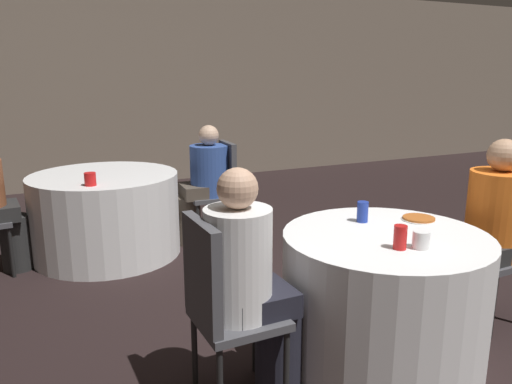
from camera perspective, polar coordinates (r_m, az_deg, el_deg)
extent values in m
plane|color=black|center=(3.14, 13.30, -17.14)|extent=(16.00, 16.00, 0.00)
cube|color=gray|center=(7.42, -11.75, 11.90)|extent=(16.00, 0.06, 2.80)
cylinder|color=white|center=(2.94, 14.29, -11.45)|extent=(1.13, 1.13, 0.72)
cylinder|color=white|center=(4.58, -16.75, -2.47)|extent=(1.27, 1.27, 0.72)
cube|color=#47474C|center=(3.52, 25.37, -6.84)|extent=(0.41, 0.41, 0.04)
cylinder|color=black|center=(3.39, 25.46, -11.81)|extent=(0.03, 0.03, 0.41)
cylinder|color=black|center=(3.58, 21.13, -10.01)|extent=(0.03, 0.03, 0.41)
cylinder|color=black|center=(3.83, 24.60, -8.81)|extent=(0.03, 0.03, 0.41)
cube|color=#47474C|center=(2.47, -2.00, -14.20)|extent=(0.41, 0.41, 0.04)
cube|color=#47474C|center=(2.30, -6.20, -9.20)|extent=(0.06, 0.38, 0.49)
cylinder|color=black|center=(2.78, -0.13, -16.15)|extent=(0.03, 0.03, 0.41)
cylinder|color=black|center=(2.52, 3.48, -19.56)|extent=(0.03, 0.03, 0.41)
cylinder|color=black|center=(2.66, -7.03, -17.63)|extent=(0.03, 0.03, 0.41)
cylinder|color=black|center=(4.69, -26.47, -4.95)|extent=(0.03, 0.03, 0.41)
cylinder|color=black|center=(4.37, -26.15, -6.23)|extent=(0.03, 0.03, 0.41)
cube|color=#47474C|center=(4.74, -5.28, -0.53)|extent=(0.42, 0.42, 0.04)
cube|color=#47474C|center=(4.73, -3.26, 2.78)|extent=(0.07, 0.38, 0.49)
cylinder|color=black|center=(4.60, -6.63, -3.94)|extent=(0.03, 0.03, 0.41)
cylinder|color=black|center=(4.91, -7.70, -2.82)|extent=(0.03, 0.03, 0.41)
cylinder|color=black|center=(4.69, -2.62, -3.49)|extent=(0.03, 0.03, 0.41)
cylinder|color=black|center=(5.00, -3.92, -2.42)|extent=(0.03, 0.03, 0.41)
cylinder|color=black|center=(2.66, 2.57, -17.15)|extent=(0.24, 0.24, 0.45)
cube|color=black|center=(2.48, 0.36, -12.25)|extent=(0.33, 0.31, 0.12)
cylinder|color=white|center=(2.35, -2.05, -8.10)|extent=(0.32, 0.32, 0.52)
sphere|color=tan|center=(2.24, -2.13, 0.41)|extent=(0.19, 0.19, 0.19)
cylinder|color=#282828|center=(3.44, 22.71, -10.79)|extent=(0.24, 0.24, 0.45)
cube|color=#282828|center=(3.42, 24.34, -6.10)|extent=(0.33, 0.36, 0.12)
cylinder|color=orange|center=(3.44, 25.85, -2.29)|extent=(0.37, 0.37, 0.54)
sphere|color=tan|center=(3.37, 26.50, 3.78)|extent=(0.20, 0.20, 0.20)
cylinder|color=#4C4238|center=(4.74, -7.77, -3.19)|extent=(0.24, 0.24, 0.45)
cube|color=#4C4238|center=(4.69, -6.58, 0.18)|extent=(0.34, 0.36, 0.12)
cylinder|color=#33519E|center=(4.68, -5.34, 2.49)|extent=(0.36, 0.36, 0.47)
sphere|color=#DBB293|center=(4.63, -5.43, 6.47)|extent=(0.19, 0.19, 0.19)
cylinder|color=#282828|center=(4.53, -25.71, -5.25)|extent=(0.24, 0.24, 0.45)
cylinder|color=white|center=(3.13, 18.09, -3.01)|extent=(0.20, 0.20, 0.01)
cylinder|color=#B25B23|center=(3.13, 18.10, -2.85)|extent=(0.19, 0.19, 0.01)
cylinder|color=#1E38A5|center=(2.99, 12.08, -2.23)|extent=(0.07, 0.07, 0.12)
cylinder|color=red|center=(2.59, 16.15, -4.99)|extent=(0.07, 0.07, 0.12)
cylinder|color=white|center=(2.63, 18.34, -5.21)|extent=(0.08, 0.08, 0.09)
cylinder|color=red|center=(4.07, -18.42, 1.40)|extent=(0.09, 0.09, 0.10)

